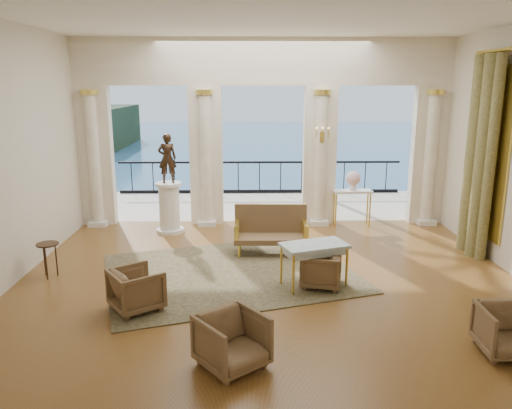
{
  "coord_description": "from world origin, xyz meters",
  "views": [
    {
      "loc": [
        -0.38,
        -8.39,
        3.44
      ],
      "look_at": [
        -0.23,
        0.6,
        1.26
      ],
      "focal_mm": 35.0,
      "sensor_mm": 36.0,
      "label": 1
    }
  ],
  "objects_px": {
    "armchair_d": "(136,287)",
    "pedestal": "(169,209)",
    "armchair_c": "(321,268)",
    "console_table": "(352,196)",
    "game_table": "(314,248)",
    "settee": "(271,230)",
    "side_table": "(48,248)",
    "armchair_b": "(508,329)",
    "statue": "(167,158)",
    "armchair_a": "(232,339)"
  },
  "relations": [
    {
      "from": "armchair_d",
      "to": "pedestal",
      "type": "xyz_separation_m",
      "value": [
        -0.12,
        4.19,
        0.21
      ]
    },
    {
      "from": "armchair_c",
      "to": "console_table",
      "type": "height_order",
      "value": "console_table"
    },
    {
      "from": "armchair_d",
      "to": "armchair_c",
      "type": "bearing_deg",
      "value": -109.23
    },
    {
      "from": "armchair_c",
      "to": "game_table",
      "type": "height_order",
      "value": "game_table"
    },
    {
      "from": "armchair_d",
      "to": "pedestal",
      "type": "height_order",
      "value": "pedestal"
    },
    {
      "from": "settee",
      "to": "side_table",
      "type": "distance_m",
      "value": 4.3
    },
    {
      "from": "armchair_b",
      "to": "armchair_d",
      "type": "bearing_deg",
      "value": 166.0
    },
    {
      "from": "armchair_c",
      "to": "armchair_d",
      "type": "relative_size",
      "value": 0.93
    },
    {
      "from": "settee",
      "to": "console_table",
      "type": "bearing_deg",
      "value": 44.96
    },
    {
      "from": "statue",
      "to": "console_table",
      "type": "relative_size",
      "value": 1.18
    },
    {
      "from": "armchair_b",
      "to": "pedestal",
      "type": "bearing_deg",
      "value": 134.44
    },
    {
      "from": "game_table",
      "to": "pedestal",
      "type": "distance_m",
      "value": 4.45
    },
    {
      "from": "armchair_c",
      "to": "armchair_d",
      "type": "distance_m",
      "value": 3.12
    },
    {
      "from": "game_table",
      "to": "armchair_d",
      "type": "bearing_deg",
      "value": 177.91
    },
    {
      "from": "armchair_a",
      "to": "console_table",
      "type": "distance_m",
      "value": 6.94
    },
    {
      "from": "armchair_b",
      "to": "console_table",
      "type": "distance_m",
      "value": 6.17
    },
    {
      "from": "armchair_a",
      "to": "console_table",
      "type": "bearing_deg",
      "value": 28.54
    },
    {
      "from": "armchair_a",
      "to": "pedestal",
      "type": "relative_size",
      "value": 0.64
    },
    {
      "from": "armchair_d",
      "to": "console_table",
      "type": "distance_m",
      "value": 6.39
    },
    {
      "from": "armchair_b",
      "to": "statue",
      "type": "bearing_deg",
      "value": 134.44
    },
    {
      "from": "armchair_d",
      "to": "settee",
      "type": "distance_m",
      "value": 3.47
    },
    {
      "from": "armchair_a",
      "to": "armchair_c",
      "type": "xyz_separation_m",
      "value": [
        1.46,
        2.52,
        -0.04
      ]
    },
    {
      "from": "settee",
      "to": "armchair_b",
      "type": "bearing_deg",
      "value": -53.65
    },
    {
      "from": "armchair_d",
      "to": "side_table",
      "type": "height_order",
      "value": "armchair_d"
    },
    {
      "from": "pedestal",
      "to": "statue",
      "type": "relative_size",
      "value": 1.05
    },
    {
      "from": "armchair_a",
      "to": "console_table",
      "type": "relative_size",
      "value": 0.79
    },
    {
      "from": "armchair_b",
      "to": "settee",
      "type": "relative_size",
      "value": 0.47
    },
    {
      "from": "armchair_c",
      "to": "side_table",
      "type": "distance_m",
      "value": 4.91
    },
    {
      "from": "armchair_a",
      "to": "settee",
      "type": "height_order",
      "value": "settee"
    },
    {
      "from": "armchair_a",
      "to": "armchair_b",
      "type": "distance_m",
      "value": 3.57
    },
    {
      "from": "armchair_a",
      "to": "armchair_d",
      "type": "height_order",
      "value": "armchair_a"
    },
    {
      "from": "armchair_b",
      "to": "armchair_a",
      "type": "bearing_deg",
      "value": -174.62
    },
    {
      "from": "armchair_d",
      "to": "side_table",
      "type": "xyz_separation_m",
      "value": [
        -1.89,
        1.38,
        0.18
      ]
    },
    {
      "from": "armchair_c",
      "to": "armchair_a",
      "type": "bearing_deg",
      "value": -16.69
    },
    {
      "from": "armchair_c",
      "to": "pedestal",
      "type": "bearing_deg",
      "value": -123.54
    },
    {
      "from": "game_table",
      "to": "side_table",
      "type": "distance_m",
      "value": 4.79
    },
    {
      "from": "armchair_a",
      "to": "statue",
      "type": "bearing_deg",
      "value": 67.96
    },
    {
      "from": "settee",
      "to": "game_table",
      "type": "relative_size",
      "value": 1.21
    },
    {
      "from": "pedestal",
      "to": "statue",
      "type": "bearing_deg",
      "value": -90.0
    },
    {
      "from": "statue",
      "to": "settee",
      "type": "bearing_deg",
      "value": 136.97
    },
    {
      "from": "settee",
      "to": "armchair_d",
      "type": "bearing_deg",
      "value": -128.52
    },
    {
      "from": "armchair_a",
      "to": "game_table",
      "type": "relative_size",
      "value": 0.61
    },
    {
      "from": "settee",
      "to": "statue",
      "type": "bearing_deg",
      "value": 148.02
    },
    {
      "from": "armchair_d",
      "to": "settee",
      "type": "relative_size",
      "value": 0.48
    },
    {
      "from": "settee",
      "to": "game_table",
      "type": "xyz_separation_m",
      "value": [
        0.67,
        -1.78,
        0.19
      ]
    },
    {
      "from": "armchair_a",
      "to": "side_table",
      "type": "height_order",
      "value": "armchair_a"
    },
    {
      "from": "game_table",
      "to": "console_table",
      "type": "height_order",
      "value": "console_table"
    },
    {
      "from": "armchair_a",
      "to": "game_table",
      "type": "distance_m",
      "value": 2.9
    },
    {
      "from": "game_table",
      "to": "console_table",
      "type": "distance_m",
      "value": 4.06
    },
    {
      "from": "armchair_c",
      "to": "console_table",
      "type": "relative_size",
      "value": 0.71
    }
  ]
}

